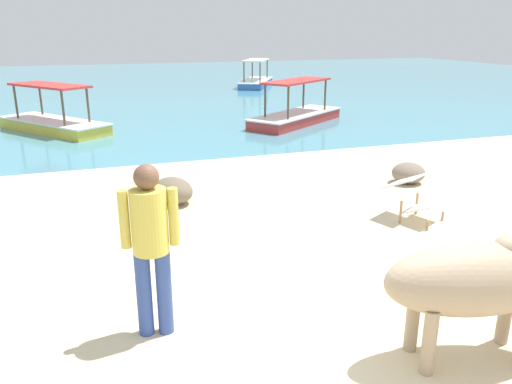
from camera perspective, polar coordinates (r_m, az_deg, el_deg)
sand_beach at (r=4.78m, az=8.29°, el=-17.11°), size 18.00×14.00×0.04m
water_surface at (r=25.67m, az=-14.62°, el=11.14°), size 60.00×36.00×0.03m
cow at (r=4.63m, az=24.00°, el=-8.91°), size 2.01×0.88×1.12m
deck_chair_far at (r=7.79m, az=17.22°, el=-0.29°), size 0.84×0.93×0.68m
person_standing at (r=4.58m, az=-11.73°, el=-5.12°), size 0.51×0.32×1.62m
shore_rock_large at (r=9.71m, az=16.70°, el=2.06°), size 0.71×0.68×0.38m
shore_rock_medium at (r=8.35m, az=-9.25°, el=0.19°), size 0.80×0.93×0.41m
boat_yellow at (r=15.29m, az=-21.74°, el=7.35°), size 3.11×3.64×1.29m
boat_red at (r=15.44m, az=4.50°, el=8.64°), size 3.65×3.10×1.29m
boat_blue at (r=25.67m, az=0.00°, el=12.35°), size 2.77×3.78×1.29m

